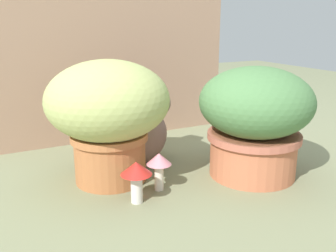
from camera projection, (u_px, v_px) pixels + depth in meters
ground_plane at (155, 182)px, 1.34m from camera, size 6.00×6.00×0.00m
cardboard_backdrop at (115, 61)px, 1.76m from camera, size 1.15×0.03×0.73m
grass_planter at (108, 111)px, 1.30m from camera, size 0.42×0.42×0.43m
leafy_planter at (255, 118)px, 1.35m from camera, size 0.40×0.40×0.40m
cat at (144, 132)px, 1.51m from camera, size 0.39×0.27×0.32m
mushroom_ornament_pink at (159, 163)px, 1.26m from camera, size 0.08×0.08×0.13m
mushroom_ornament_red at (136, 173)px, 1.17m from camera, size 0.10×0.10×0.14m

